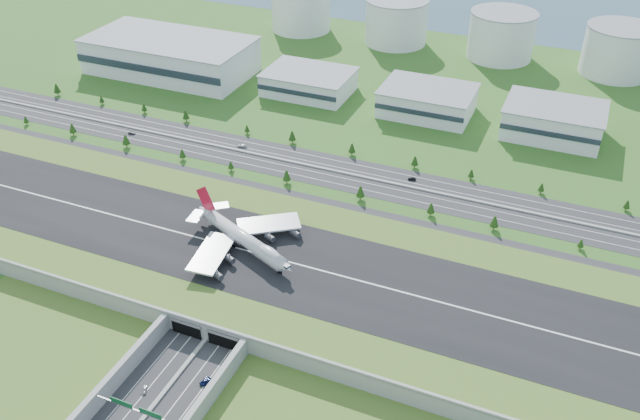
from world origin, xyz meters
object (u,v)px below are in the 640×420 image
at_px(car_0, 144,390).
at_px(boeing_747, 243,238).
at_px(car_5, 412,179).
at_px(fuel_tank_a, 301,9).
at_px(car_2, 205,381).
at_px(car_4, 132,133).
at_px(car_7, 242,146).

bearing_deg(car_0, boeing_747, 68.97).
xyz_separation_m(boeing_747, car_5, (50.83, 101.42, -13.13)).
relative_size(fuel_tank_a, car_2, 10.31).
distance_m(boeing_747, car_2, 75.13).
distance_m(fuel_tank_a, car_5, 262.79).
bearing_deg(fuel_tank_a, boeing_747, -70.36).
height_order(car_4, car_5, car_4).
bearing_deg(car_5, fuel_tank_a, -163.15).
height_order(fuel_tank_a, car_7, fuel_tank_a).
xyz_separation_m(fuel_tank_a, car_2, (131.54, -379.31, -16.71)).
xyz_separation_m(boeing_747, car_2, (21.45, -70.79, -13.18)).
bearing_deg(car_2, car_4, -35.14).
height_order(car_0, car_7, car_7).
xyz_separation_m(fuel_tank_a, car_0, (112.90, -391.83, -16.70)).
height_order(boeing_747, car_7, boeing_747).
bearing_deg(car_4, car_7, -98.51).
bearing_deg(boeing_747, car_2, -49.68).
xyz_separation_m(car_0, car_4, (-129.26, 169.93, 0.09)).
distance_m(car_2, car_4, 215.99).
bearing_deg(car_7, car_0, 5.30).
distance_m(car_4, car_5, 177.90).
xyz_separation_m(fuel_tank_a, car_7, (55.09, -209.80, -16.55)).
bearing_deg(car_2, car_7, -54.08).
bearing_deg(car_7, boeing_747, 16.81).
relative_size(fuel_tank_a, car_0, 12.53).
bearing_deg(car_0, car_2, 10.94).
height_order(car_2, car_5, car_5).
bearing_deg(car_5, car_7, -109.54).
bearing_deg(car_5, car_2, -30.68).
xyz_separation_m(car_2, car_7, (-76.45, 169.51, 0.16)).
distance_m(car_0, car_7, 190.99).
height_order(fuel_tank_a, boeing_747, fuel_tank_a).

